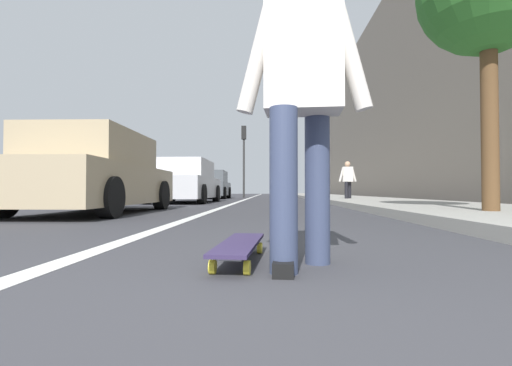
{
  "coord_description": "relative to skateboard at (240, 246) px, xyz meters",
  "views": [
    {
      "loc": [
        -1.13,
        -0.01,
        0.41
      ],
      "look_at": [
        11.6,
        0.51,
        0.69
      ],
      "focal_mm": 24.97,
      "sensor_mm": 36.0,
      "label": 1
    }
  ],
  "objects": [
    {
      "name": "skateboard",
      "position": [
        0.0,
        0.0,
        0.0
      ],
      "size": [
        0.85,
        0.26,
        0.11
      ],
      "color": "yellow",
      "rests_on": "ground"
    },
    {
      "name": "parked_car_mid",
      "position": [
        10.23,
        2.8,
        0.61
      ],
      "size": [
        4.43,
        2.0,
        1.47
      ],
      "color": "silver",
      "rests_on": "ground"
    },
    {
      "name": "parked_car_near",
      "position": [
        4.38,
        3.03,
        0.61
      ],
      "size": [
        4.2,
        1.91,
        1.47
      ],
      "color": "tan",
      "rests_on": "ground"
    },
    {
      "name": "building_facade",
      "position": [
        21.11,
        -6.71,
        5.19
      ],
      "size": [
        40.0,
        1.2,
        10.57
      ],
      "primitive_type": "cube",
      "color": "slate",
      "rests_on": "ground"
    },
    {
      "name": "parked_car_far",
      "position": [
        16.87,
        3.06,
        0.61
      ],
      "size": [
        4.11,
        2.05,
        1.47
      ],
      "color": "#4C5156",
      "rests_on": "ground"
    },
    {
      "name": "pedestrian_distant",
      "position": [
        10.96,
        -2.98,
        0.75
      ],
      "size": [
        0.42,
        0.65,
        1.48
      ],
      "color": "black",
      "rests_on": "ground"
    },
    {
      "name": "sidewalk_curb",
      "position": [
        17.11,
        -3.58,
        -0.03
      ],
      "size": [
        52.0,
        3.2,
        0.13
      ],
      "primitive_type": "cube",
      "color": "#9E9B93",
      "rests_on": "ground"
    },
    {
      "name": "skater_person",
      "position": [
        -0.15,
        -0.35,
        0.84
      ],
      "size": [
        0.45,
        0.72,
        1.64
      ],
      "color": "#384260",
      "rests_on": "ground"
    },
    {
      "name": "traffic_light",
      "position": [
        19.1,
        1.4,
        2.87
      ],
      "size": [
        0.33,
        0.28,
        4.29
      ],
      "color": "#2D2D2D",
      "rests_on": "ground"
    },
    {
      "name": "ground_plane",
      "position": [
        9.11,
        -0.17,
        -0.09
      ],
      "size": [
        80.0,
        80.0,
        0.0
      ],
      "primitive_type": "plane",
      "color": "#38383D"
    },
    {
      "name": "lane_stripe_white",
      "position": [
        19.11,
        1.0,
        -0.09
      ],
      "size": [
        52.0,
        0.16,
        0.01
      ],
      "primitive_type": "cube",
      "color": "silver",
      "rests_on": "ground"
    }
  ]
}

